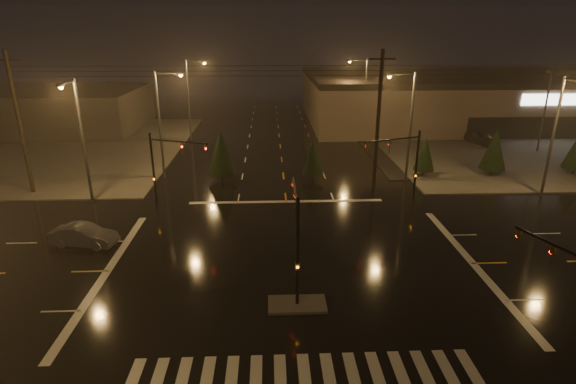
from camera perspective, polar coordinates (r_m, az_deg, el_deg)
name	(u,v)px	position (r m, az deg, el deg)	size (l,w,h in m)	color
ground	(293,267)	(27.32, 0.65, -9.52)	(140.00, 140.00, 0.00)	black
sidewalk_ne	(519,143)	(63.64, 27.27, 5.52)	(36.00, 36.00, 0.12)	#403E39
sidewalk_nw	(31,148)	(62.40, -29.83, 4.84)	(36.00, 36.00, 0.12)	#403E39
median_island	(297,304)	(23.88, 1.17, -14.07)	(3.00, 1.60, 0.15)	#403E39
crosswalk	(305,375)	(19.98, 2.12, -22.24)	(15.00, 2.60, 0.01)	beige
stop_bar_far	(286,202)	(37.29, -0.24, -1.22)	(16.00, 0.50, 0.01)	beige
parking_lot	(568,147)	(64.63, 31.97, 4.88)	(50.00, 24.00, 0.08)	black
retail_building	(501,95)	(79.23, 25.39, 11.03)	(60.20, 28.30, 7.20)	brown
commercial_block	(33,109)	(74.66, -29.61, 9.12)	(30.00, 18.00, 5.60)	#3E3836
signal_mast_median	(297,232)	(22.88, 1.09, -5.09)	(0.25, 4.59, 6.00)	black
signal_mast_ne	(406,159)	(36.87, 14.76, 4.07)	(4.84, 1.86, 6.00)	black
signal_mast_nw	(164,162)	(36.19, -15.43, 3.71)	(4.84, 1.86, 6.00)	black
streetlight_1	(162,118)	(43.60, -15.67, 9.07)	(2.77, 0.32, 10.00)	#38383A
streetlight_2	(190,95)	(59.11, -12.28, 12.00)	(2.77, 0.32, 10.00)	#38383A
streetlight_3	(408,120)	(42.38, 14.96, 8.84)	(2.77, 0.32, 10.00)	#38383A
streetlight_4	(363,92)	(61.54, 9.55, 12.47)	(2.77, 0.32, 10.00)	#38383A
streetlight_5	(80,134)	(38.68, -24.86, 6.68)	(0.32, 2.77, 10.00)	#38383A
streetlight_6	(557,130)	(42.70, 30.97, 6.78)	(0.32, 2.77, 10.00)	#38383A
utility_pole_0	(20,124)	(43.69, -30.93, 7.46)	(2.20, 0.32, 12.00)	black
utility_pole_1	(378,121)	(39.58, 11.37, 8.87)	(2.20, 0.32, 12.00)	black
conifer_0	(425,154)	(45.07, 17.01, 4.63)	(1.99, 1.99, 3.81)	black
conifer_1	(495,149)	(47.76, 24.76, 4.99)	(2.50, 2.50, 4.60)	black
conifer_3	(221,152)	(42.02, -8.45, 5.01)	(2.69, 2.69, 4.91)	black
conifer_4	(313,157)	(41.88, 3.19, 4.43)	(2.05, 2.05, 3.90)	black
car_parked	(482,138)	(60.93, 23.43, 6.27)	(1.92, 4.77, 1.62)	black
car_crossing	(84,235)	(32.51, -24.50, -5.04)	(1.50, 4.30, 1.42)	#5A5D62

